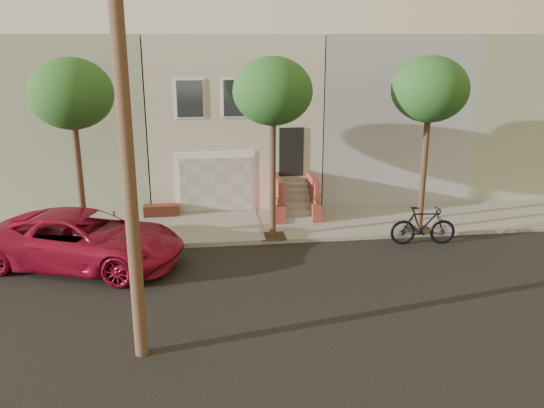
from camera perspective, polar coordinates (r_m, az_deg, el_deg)
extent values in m
plane|color=black|center=(16.58, -1.60, -8.50)|extent=(90.00, 90.00, 0.00)
cube|color=gray|center=(21.50, -3.08, -2.29)|extent=(40.00, 3.70, 0.15)
cube|color=#B9B09E|center=(26.40, -4.23, 9.22)|extent=(7.00, 8.00, 7.00)
cube|color=gray|center=(26.88, -19.02, 8.50)|extent=(6.50, 8.00, 7.00)
cube|color=#9CA0A5|center=(27.63, 10.18, 9.33)|extent=(6.50, 8.00, 7.00)
cube|color=gray|center=(30.23, 22.17, 8.99)|extent=(6.50, 8.00, 7.00)
cube|color=white|center=(22.87, -5.76, 2.27)|extent=(3.20, 0.12, 2.50)
cube|color=#B3B4AF|center=(22.84, -5.75, 1.99)|extent=(2.90, 0.06, 2.20)
cube|color=gray|center=(21.43, -5.49, -2.17)|extent=(3.20, 3.70, 0.02)
cube|color=brown|center=(22.89, -11.17, -0.63)|extent=(1.40, 0.45, 0.44)
cube|color=black|center=(22.86, 1.98, 5.30)|extent=(1.00, 0.06, 2.00)
cube|color=#3F4751|center=(22.22, -8.36, 10.55)|extent=(1.00, 0.06, 1.40)
cube|color=white|center=(22.24, -8.36, 10.56)|extent=(1.15, 0.05, 1.55)
cube|color=#3F4751|center=(22.27, -3.65, 10.70)|extent=(1.00, 0.06, 1.40)
cube|color=white|center=(22.29, -3.65, 10.71)|extent=(1.15, 0.05, 1.55)
cube|color=#3F4751|center=(22.47, 1.01, 10.78)|extent=(1.00, 0.06, 1.40)
cube|color=white|center=(22.49, 1.01, 10.79)|extent=(1.15, 0.05, 1.55)
cube|color=gray|center=(21.74, 2.69, -1.58)|extent=(1.20, 0.28, 0.20)
cube|color=gray|center=(21.94, 2.57, -0.86)|extent=(1.20, 0.28, 0.20)
cube|color=gray|center=(22.14, 2.45, -0.15)|extent=(1.20, 0.28, 0.20)
cube|color=gray|center=(22.35, 2.34, 0.54)|extent=(1.20, 0.28, 0.20)
cube|color=gray|center=(22.56, 2.22, 1.23)|extent=(1.20, 0.28, 0.20)
cube|color=gray|center=(22.78, 2.11, 1.90)|extent=(1.20, 0.28, 0.20)
cube|color=gray|center=(23.00, 2.00, 2.56)|extent=(1.20, 0.28, 0.20)
cube|color=brown|center=(22.22, 0.56, 0.73)|extent=(0.18, 1.96, 1.60)
cube|color=brown|center=(22.45, 4.10, 0.85)|extent=(0.18, 1.96, 1.60)
cube|color=brown|center=(21.52, 0.89, -1.06)|extent=(0.35, 0.35, 0.70)
imported|color=#1C4F1C|center=(21.35, 0.89, 0.41)|extent=(0.40, 0.35, 0.45)
cube|color=brown|center=(21.76, 4.54, -0.91)|extent=(0.35, 0.35, 0.70)
imported|color=#1C4F1C|center=(21.59, 4.57, 0.54)|extent=(0.41, 0.35, 0.45)
cube|color=#2D2116|center=(20.45, -18.34, -3.93)|extent=(0.90, 0.90, 0.02)
cylinder|color=#3B2A1A|center=(19.84, -18.89, 1.75)|extent=(0.22, 0.22, 4.20)
ellipsoid|color=#1C4F1C|center=(19.33, -19.74, 10.52)|extent=(2.70, 2.57, 2.29)
cube|color=#2D2116|center=(20.21, 0.07, -3.28)|extent=(0.90, 0.90, 0.02)
cylinder|color=#3B2A1A|center=(19.60, 0.07, 2.49)|extent=(0.22, 0.22, 4.20)
ellipsoid|color=#1C4F1C|center=(19.08, 0.08, 11.40)|extent=(2.70, 2.57, 2.29)
cube|color=#2D2116|center=(21.59, 14.71, -2.52)|extent=(0.90, 0.90, 0.02)
cylinder|color=#3B2A1A|center=(21.02, 15.13, 2.88)|extent=(0.22, 0.22, 4.20)
ellipsoid|color=#1C4F1C|center=(20.54, 15.77, 11.17)|extent=(2.70, 2.57, 2.29)
cylinder|color=#432F1F|center=(12.00, -14.63, 6.30)|extent=(0.30, 0.30, 10.00)
imported|color=maroon|center=(18.76, -18.56, -3.44)|extent=(6.95, 4.90, 1.76)
imported|color=black|center=(20.36, 15.12, -2.13)|extent=(2.35, 0.87, 1.38)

